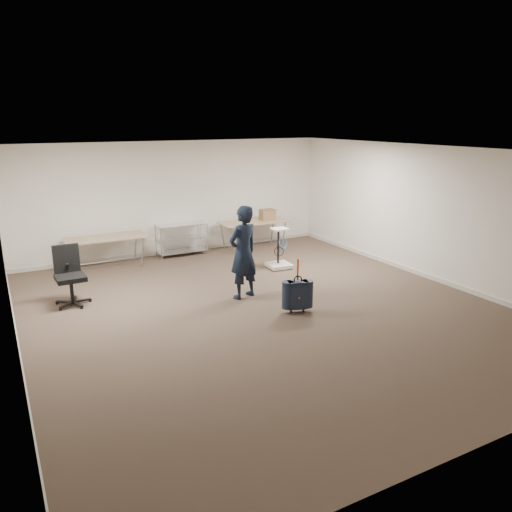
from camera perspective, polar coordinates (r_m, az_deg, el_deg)
ground at (r=9.04m, az=0.79°, el=-6.08°), size 9.00×9.00×0.00m
room_shell at (r=10.18m, az=-2.98°, el=-3.30°), size 8.00×9.00×9.00m
folding_table_left at (r=11.81m, az=-16.82°, el=1.86°), size 1.80×0.75×0.73m
folding_table_right at (r=13.06m, az=-0.30°, el=3.79°), size 1.80×0.75×0.73m
wire_shelf at (r=12.59m, az=-8.50°, el=2.06°), size 1.22×0.47×0.80m
person at (r=9.36m, az=-1.47°, el=0.41°), size 0.74×0.60×1.78m
suitcase at (r=8.81m, az=4.77°, el=-4.43°), size 0.40×0.31×0.98m
office_chair at (r=9.78m, az=-20.39°, el=-3.33°), size 0.66×0.66×1.09m
equipment_cart at (r=11.42m, az=2.66°, el=-0.18°), size 0.54×0.54×0.93m
cardboard_box at (r=13.19m, az=1.31°, el=4.76°), size 0.39×0.30×0.28m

